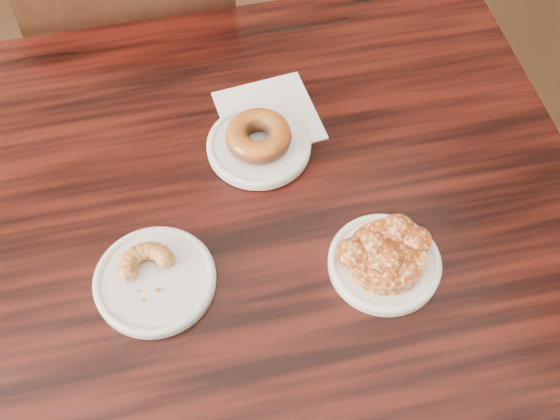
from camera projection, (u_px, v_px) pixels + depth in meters
name	position (u px, v px, depth m)	size (l,w,h in m)	color
cafe_table	(272.00, 337.00, 1.32)	(0.98, 0.98, 0.75)	black
chair_far	(148.00, 54.00, 1.63)	(0.44, 0.44, 0.90)	black
napkin	(268.00, 115.00, 1.13)	(0.15, 0.15, 0.00)	white
plate_donut	(259.00, 146.00, 1.09)	(0.16, 0.16, 0.01)	white
plate_cruller	(155.00, 281.00, 0.96)	(0.17, 0.17, 0.01)	silver
plate_fritter	(384.00, 263.00, 0.98)	(0.16, 0.16, 0.01)	white
glazed_donut	(259.00, 136.00, 1.07)	(0.10, 0.10, 0.04)	#914015
apple_fritter	(387.00, 255.00, 0.96)	(0.15, 0.15, 0.04)	#4E1708
cruller_fragment	(153.00, 274.00, 0.95)	(0.09, 0.09, 0.02)	brown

